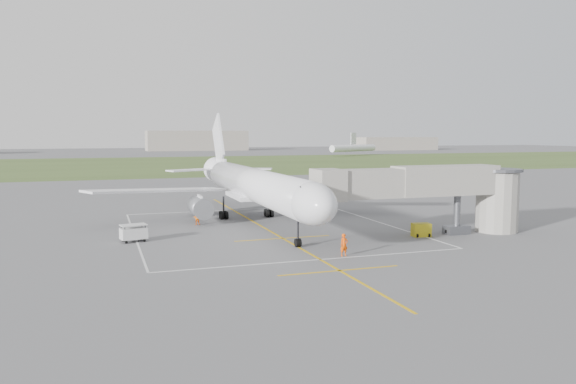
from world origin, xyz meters
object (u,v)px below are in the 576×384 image
object	(u,v)px
airliner	(254,185)
gpu_unit	(421,230)
baggage_cart	(134,233)
ramp_worker_nose	(344,245)
jet_bridge	(439,190)
ramp_worker_wing	(197,218)

from	to	relation	value
airliner	gpu_unit	xyz separation A→B (m)	(13.73, -14.27, -3.72)
baggage_cart	ramp_worker_nose	size ratio (longest dim) A/B	1.38
jet_bridge	ramp_worker_wing	size ratio (longest dim) A/B	14.21
airliner	ramp_worker_nose	size ratio (longest dim) A/B	24.03
jet_bridge	baggage_cart	size ratio (longest dim) A/B	8.71
baggage_cart	ramp_worker_nose	distance (m)	20.83
airliner	baggage_cart	size ratio (longest dim) A/B	17.39
gpu_unit	jet_bridge	bearing A→B (deg)	9.47
ramp_worker_nose	jet_bridge	bearing A→B (deg)	19.59
baggage_cart	ramp_worker_wing	world-z (taller)	baggage_cart
airliner	jet_bridge	bearing A→B (deg)	-42.19
jet_bridge	ramp_worker_nose	world-z (taller)	jet_bridge
baggage_cart	gpu_unit	bearing A→B (deg)	-25.20
jet_bridge	baggage_cart	bearing A→B (deg)	167.76
airliner	jet_bridge	world-z (taller)	airliner
jet_bridge	baggage_cart	distance (m)	30.94
gpu_unit	ramp_worker_nose	size ratio (longest dim) A/B	1.02
baggage_cart	ramp_worker_nose	xyz separation A→B (m)	(16.73, -12.41, 0.10)
ramp_worker_wing	jet_bridge	bearing A→B (deg)	169.95
gpu_unit	baggage_cart	world-z (taller)	baggage_cart
gpu_unit	baggage_cart	bearing A→B (deg)	175.71
gpu_unit	ramp_worker_nose	bearing A→B (deg)	-143.65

